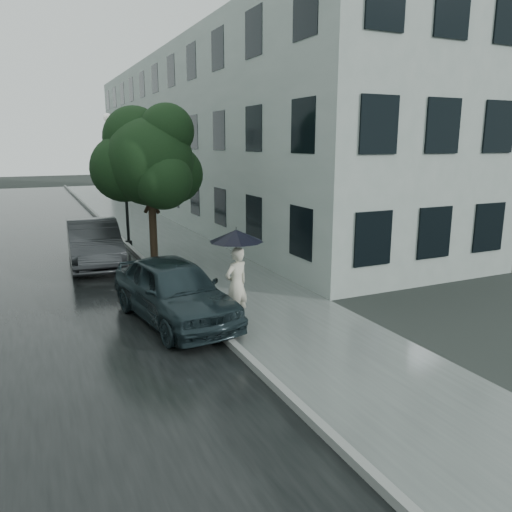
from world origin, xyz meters
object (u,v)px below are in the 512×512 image
pedestrian (236,284)px  car_near (174,290)px  lamp_post (121,172)px  car_far (94,243)px  street_tree (149,160)px

pedestrian → car_near: bearing=-46.5°
lamp_post → car_far: (-1.57, -2.97, -2.22)m
pedestrian → street_tree: street_tree is taller
pedestrian → lamp_post: (-0.73, 10.13, 2.11)m
lamp_post → car_near: (-0.60, -9.48, -2.24)m
pedestrian → lamp_post: size_ratio=0.34×
car_near → car_far: (-0.97, 6.51, 0.02)m
pedestrian → car_far: 7.52m
car_far → car_near: bearing=-78.6°
pedestrian → car_far: size_ratio=0.38×
street_tree → car_near: 5.94m
street_tree → car_far: size_ratio=1.15×
lamp_post → car_near: lamp_post is taller
pedestrian → car_far: pedestrian is taller
car_far → pedestrian: bearing=-69.3°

